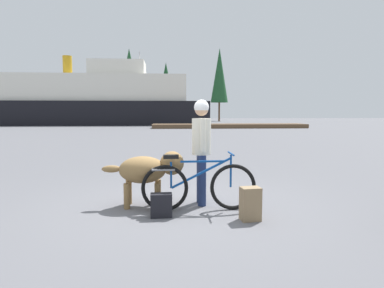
# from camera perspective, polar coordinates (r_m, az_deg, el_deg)

# --- Properties ---
(ground_plane) EXTENTS (160.00, 160.00, 0.00)m
(ground_plane) POSITION_cam_1_polar(r_m,az_deg,el_deg) (5.58, -1.90, -10.75)
(ground_plane) COLOR slate
(bicycle) EXTENTS (1.83, 0.44, 0.93)m
(bicycle) POSITION_cam_1_polar(r_m,az_deg,el_deg) (5.25, 1.11, -7.29)
(bicycle) COLOR black
(bicycle) RESTS_ON ground_plane
(person_cyclist) EXTENTS (0.32, 0.53, 1.77)m
(person_cyclist) POSITION_cam_1_polar(r_m,az_deg,el_deg) (5.52, 1.64, 0.47)
(person_cyclist) COLOR navy
(person_cyclist) RESTS_ON ground_plane
(dog) EXTENTS (1.36, 0.53, 0.92)m
(dog) POSITION_cam_1_polar(r_m,az_deg,el_deg) (5.51, -7.50, -4.44)
(dog) COLOR olive
(dog) RESTS_ON ground_plane
(backpack) EXTENTS (0.30, 0.23, 0.49)m
(backpack) POSITION_cam_1_polar(r_m,az_deg,el_deg) (4.90, 10.11, -10.20)
(backpack) COLOR #8C7251
(backpack) RESTS_ON ground_plane
(handbag_pannier) EXTENTS (0.33, 0.19, 0.36)m
(handbag_pannier) POSITION_cam_1_polar(r_m,az_deg,el_deg) (5.01, -5.35, -10.55)
(handbag_pannier) COLOR black
(handbag_pannier) RESTS_ON ground_plane
(dock_pier) EXTENTS (15.35, 2.92, 0.40)m
(dock_pier) POSITION_cam_1_polar(r_m,az_deg,el_deg) (33.32, 6.43, 3.15)
(dock_pier) COLOR brown
(dock_pier) RESTS_ON ground_plane
(ferry_boat) EXTENTS (27.99, 7.36, 8.50)m
(ferry_boat) POSITION_cam_1_polar(r_m,az_deg,el_deg) (43.28, -16.16, 7.17)
(ferry_boat) COLOR black
(ferry_boat) RESTS_ON ground_plane
(sailboat_moored) EXTENTS (6.73, 1.89, 8.96)m
(sailboat_moored) POSITION_cam_1_polar(r_m,az_deg,el_deg) (41.41, -8.94, 4.01)
(sailboat_moored) COLOR navy
(sailboat_moored) RESTS_ON ground_plane
(pine_tree_far_left) EXTENTS (3.93, 3.93, 12.66)m
(pine_tree_far_left) POSITION_cam_1_polar(r_m,az_deg,el_deg) (59.81, -10.81, 11.66)
(pine_tree_far_left) COLOR #4C331E
(pine_tree_far_left) RESTS_ON ground_plane
(pine_tree_center) EXTENTS (3.14, 3.14, 10.57)m
(pine_tree_center) POSITION_cam_1_polar(r_m,az_deg,el_deg) (60.88, -4.53, 10.38)
(pine_tree_center) COLOR #4C331E
(pine_tree_center) RESTS_ON ground_plane
(pine_tree_far_right) EXTENTS (3.02, 3.02, 12.68)m
(pine_tree_far_right) POSITION_cam_1_polar(r_m,az_deg,el_deg) (58.61, 4.79, 11.78)
(pine_tree_far_right) COLOR #4C331E
(pine_tree_far_right) RESTS_ON ground_plane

